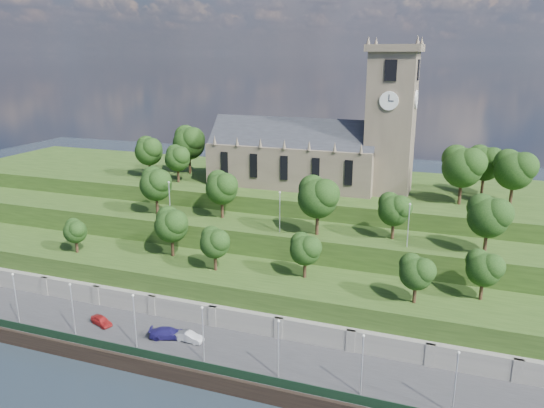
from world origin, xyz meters
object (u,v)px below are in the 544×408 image
at_px(car_left, 101,321).
at_px(car_middle, 189,337).
at_px(church, 318,148).
at_px(car_right, 168,333).

height_order(car_left, car_middle, car_middle).
bearing_deg(car_left, car_middle, -67.58).
bearing_deg(church, car_middle, -99.88).
distance_m(church, car_middle, 44.99).
relative_size(car_left, car_middle, 0.94).
relative_size(car_middle, car_right, 0.80).
xyz_separation_m(car_middle, car_right, (-3.11, -0.19, 0.07)).
xyz_separation_m(car_left, car_right, (10.96, 0.06, 0.09)).
height_order(car_left, car_right, car_right).
bearing_deg(church, car_left, -117.68).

